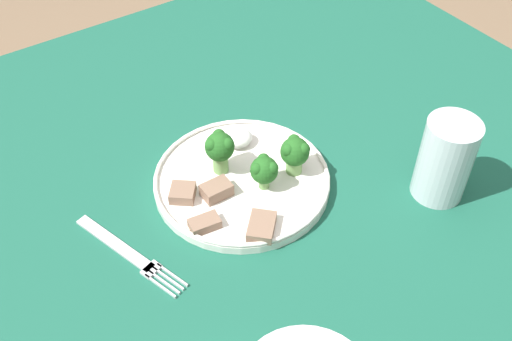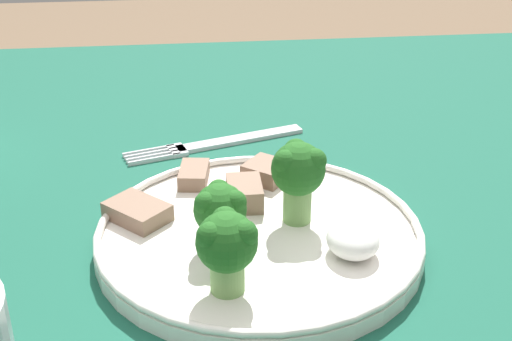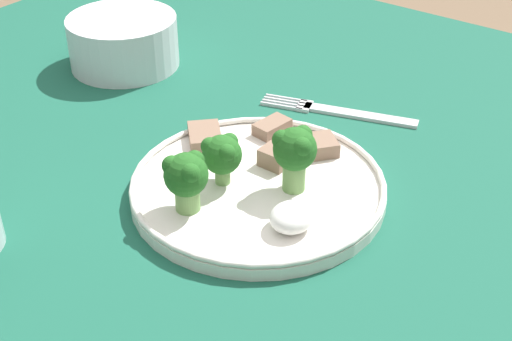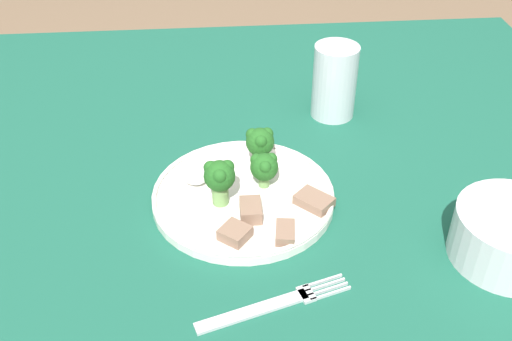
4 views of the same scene
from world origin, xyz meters
TOP-DOWN VIEW (x-y plane):
  - dinner_plate at (0.03, -0.05)m, footprint 0.24×0.24m
  - fork at (0.21, -0.03)m, footprint 0.07×0.18m
  - broccoli_floret_near_rim_left at (0.01, -0.02)m, footprint 0.04×0.04m
  - broccoli_floret_center_left at (0.04, -0.08)m, footprint 0.04×0.04m
  - broccoli_floret_back_left at (-0.04, -0.02)m, footprint 0.04×0.04m
  - meat_slice_front_slice at (0.11, -0.01)m, footprint 0.04×0.03m
  - meat_slice_middle_slice at (0.07, -0.04)m, footprint 0.04×0.03m
  - meat_slice_rear_slice at (0.11, -0.07)m, footprint 0.05×0.05m
  - meat_slice_edge_slice at (0.06, 0.04)m, footprint 0.06×0.06m
  - sauce_dollop at (-0.01, -0.11)m, footprint 0.04×0.04m

SIDE VIEW (x-z plane):
  - fork at x=0.21m, z-range 0.75..0.76m
  - dinner_plate at x=0.03m, z-range 0.75..0.77m
  - meat_slice_front_slice at x=0.11m, z-range 0.76..0.78m
  - meat_slice_edge_slice at x=0.06m, z-range 0.76..0.78m
  - meat_slice_rear_slice at x=0.11m, z-range 0.76..0.78m
  - meat_slice_middle_slice at x=0.07m, z-range 0.76..0.78m
  - sauce_dollop at x=-0.01m, z-range 0.76..0.79m
  - broccoli_floret_near_rim_left at x=0.01m, z-range 0.77..0.82m
  - broccoli_floret_back_left at x=-0.04m, z-range 0.77..0.83m
  - broccoli_floret_center_left at x=0.04m, z-range 0.77..0.84m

